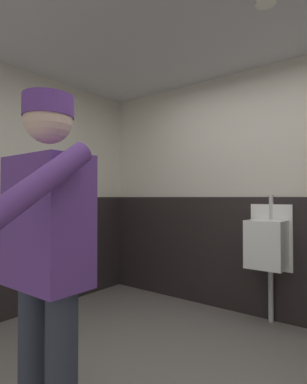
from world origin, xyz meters
TOP-DOWN VIEW (x-y plane):
  - wall_back at (0.00, 1.70)m, footprint 4.81×0.12m
  - wall_left at (-2.17, 0.00)m, footprint 0.12×3.87m
  - wainscot_band_back at (0.00, 1.62)m, footprint 4.21×0.03m
  - wainscot_band_left at (-2.09, 0.00)m, footprint 0.03×3.27m
  - downlight_far at (0.29, 0.57)m, footprint 0.14×0.14m
  - urinal_solo at (0.01, 1.48)m, footprint 0.40×0.34m
  - person at (-0.31, -0.72)m, footprint 0.62×0.60m

SIDE VIEW (x-z plane):
  - wainscot_band_back at x=0.00m, z-range 0.00..1.22m
  - wainscot_band_left at x=-2.09m, z-range 0.00..1.22m
  - urinal_solo at x=0.01m, z-range 0.16..1.40m
  - person at x=-0.31m, z-range 0.15..1.83m
  - wall_back at x=0.00m, z-range 0.00..2.57m
  - wall_left at x=-2.17m, z-range 0.00..2.57m
  - downlight_far at x=0.29m, z-range 2.54..2.57m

